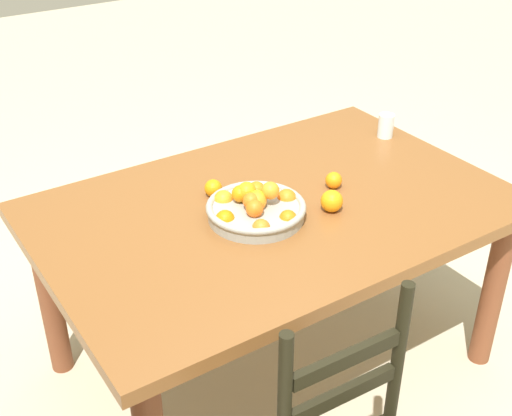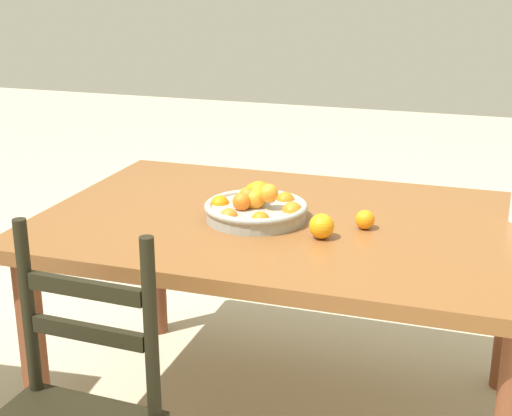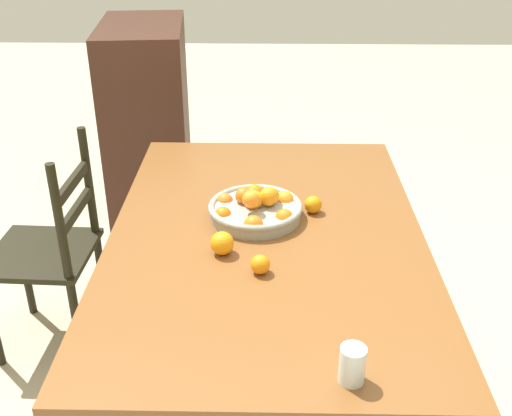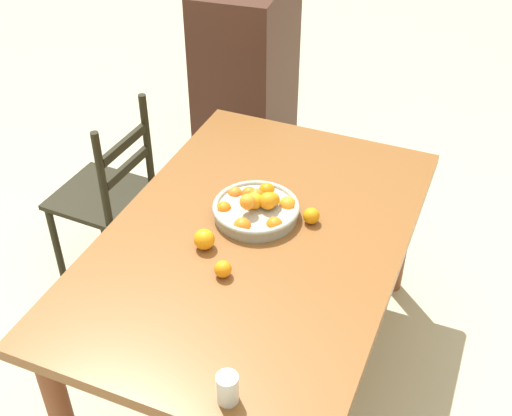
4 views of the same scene
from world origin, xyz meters
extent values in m
plane|color=#BAB194|center=(0.00, 0.00, 0.00)|extent=(12.00, 12.00, 0.00)
cube|color=brown|center=(0.00, 0.00, 0.73)|extent=(1.66, 1.10, 0.05)
cylinder|color=brown|center=(0.73, -0.45, 0.35)|extent=(0.09, 0.09, 0.71)
cylinder|color=brown|center=(0.73, 0.45, 0.35)|extent=(0.09, 0.09, 0.71)
cube|color=black|center=(0.33, 0.95, 0.45)|extent=(0.44, 0.44, 0.03)
cylinder|color=black|center=(0.51, 1.13, 0.22)|extent=(0.04, 0.04, 0.44)
cylinder|color=black|center=(0.50, 0.76, 0.22)|extent=(0.04, 0.04, 0.44)
cylinder|color=black|center=(0.14, 0.78, 0.22)|extent=(0.04, 0.04, 0.44)
cylinder|color=black|center=(0.50, 0.76, 0.71)|extent=(0.04, 0.04, 0.49)
cylinder|color=black|center=(0.14, 0.78, 0.71)|extent=(0.04, 0.04, 0.49)
cube|color=black|center=(0.32, 0.77, 0.67)|extent=(0.33, 0.04, 0.04)
cube|color=black|center=(0.32, 0.77, 0.79)|extent=(0.33, 0.04, 0.04)
cube|color=#3C2017|center=(1.58, 0.71, 0.57)|extent=(0.82, 0.53, 1.15)
cylinder|color=#989B91|center=(0.11, 0.04, 0.78)|extent=(0.33, 0.33, 0.05)
torus|color=#989B91|center=(0.11, 0.04, 0.80)|extent=(0.34, 0.34, 0.02)
sphere|color=orange|center=(0.23, 0.05, 0.80)|extent=(0.07, 0.07, 0.07)
sphere|color=orange|center=(0.16, 0.16, 0.80)|extent=(0.06, 0.06, 0.06)
sphere|color=orange|center=(0.06, 0.16, 0.80)|extent=(0.06, 0.06, 0.06)
sphere|color=orange|center=(-0.02, 0.05, 0.80)|extent=(0.07, 0.07, 0.07)
sphere|color=orange|center=(0.04, -0.06, 0.80)|extent=(0.07, 0.07, 0.07)
sphere|color=orange|center=(0.17, -0.07, 0.80)|extent=(0.07, 0.07, 0.07)
sphere|color=orange|center=(0.06, 0.06, 0.86)|extent=(0.06, 0.06, 0.06)
sphere|color=orange|center=(0.11, 0.05, 0.83)|extent=(0.06, 0.06, 0.06)
sphere|color=orange|center=(0.13, 0.05, 0.84)|extent=(0.06, 0.06, 0.06)
sphere|color=orange|center=(0.12, -0.01, 0.84)|extent=(0.07, 0.07, 0.07)
sphere|color=orange|center=(0.14, -0.01, 0.84)|extent=(0.06, 0.06, 0.06)
sphere|color=orange|center=(0.11, 0.05, 0.83)|extent=(0.07, 0.07, 0.07)
sphere|color=orange|center=(0.14, 0.09, 0.83)|extent=(0.06, 0.06, 0.06)
sphere|color=orange|center=(0.15, -0.17, 0.79)|extent=(0.06, 0.06, 0.06)
sphere|color=orange|center=(-0.14, 0.15, 0.80)|extent=(0.08, 0.08, 0.08)
sphere|color=orange|center=(-0.25, 0.02, 0.79)|extent=(0.06, 0.06, 0.06)
cylinder|color=silver|center=(-0.72, -0.21, 0.81)|extent=(0.07, 0.07, 0.10)
camera|label=1|loc=(1.19, 1.70, 1.98)|focal=47.35mm
camera|label=2|loc=(-0.62, 2.27, 1.57)|focal=52.43mm
camera|label=3|loc=(-1.88, 0.00, 1.86)|focal=43.61mm
camera|label=4|loc=(-1.79, -0.74, 2.37)|focal=46.49mm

